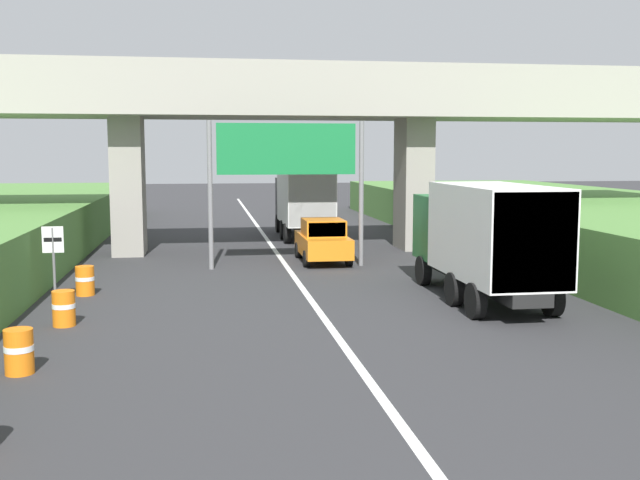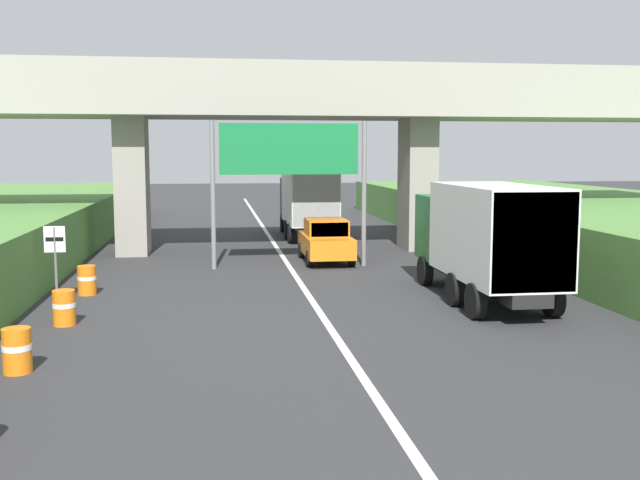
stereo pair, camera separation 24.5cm
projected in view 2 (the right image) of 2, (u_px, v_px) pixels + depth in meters
lane_centre_stripe at (293, 271)px, 27.39m from camera, size 0.20×85.77×0.01m
overpass_bridge at (278, 112)px, 32.30m from camera, size 40.00×4.80×8.02m
overhead_highway_sign at (289, 159)px, 27.88m from camera, size 5.88×0.18×5.52m
speed_limit_sign at (55, 252)px, 21.64m from camera, size 0.60×0.08×2.23m
truck_black at (307, 200)px, 37.92m from camera, size 2.44×7.30×3.44m
truck_green at (485, 236)px, 21.74m from camera, size 2.44×7.30×3.44m
car_orange at (326, 241)px, 29.63m from camera, size 1.86×4.10×1.72m
construction_barrel_1 at (17, 350)px, 14.80m from camera, size 0.57×0.57×0.90m
construction_barrel_2 at (64, 307)px, 18.86m from camera, size 0.57×0.57×0.90m
construction_barrel_3 at (87, 280)px, 22.88m from camera, size 0.57×0.57×0.90m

